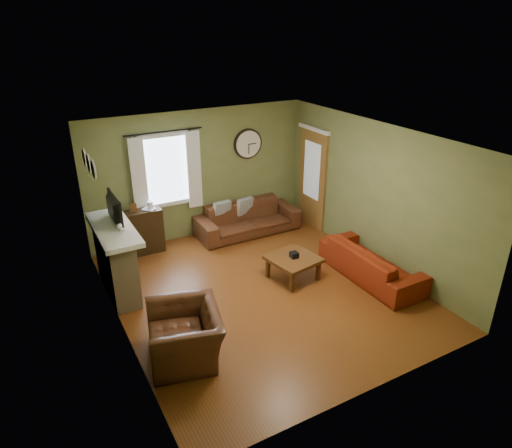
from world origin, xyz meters
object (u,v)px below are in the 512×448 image
coffee_table (293,268)px  sofa_red (371,262)px  sofa_brown (248,218)px  bookshelf (143,232)px  armchair (185,335)px

coffee_table → sofa_red: bearing=-27.0°
sofa_brown → bookshelf: bearing=175.8°
bookshelf → coffee_table: size_ratio=1.13×
sofa_red → coffee_table: 1.37m
sofa_red → sofa_brown: bearing=20.9°
bookshelf → sofa_brown: (2.18, -0.16, -0.12)m
sofa_brown → coffee_table: 2.07m
sofa_brown → armchair: armchair is taller
sofa_red → coffee_table: sofa_red is taller
sofa_brown → coffee_table: size_ratio=2.81×
sofa_brown → armchair: 3.99m
sofa_red → armchair: size_ratio=1.88×
sofa_red → bookshelf: bearing=48.5°
sofa_brown → sofa_red: sofa_brown is taller
bookshelf → armchair: (-0.38, -3.22, -0.09)m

